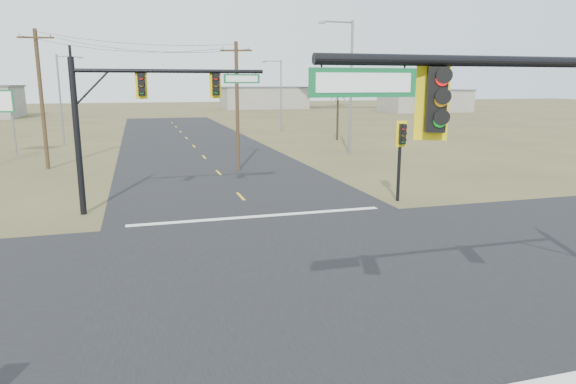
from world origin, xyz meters
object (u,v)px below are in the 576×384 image
object	(u,v)px
mast_arm_far	(141,102)
streetlight_b	(280,91)
utility_pole_far	(41,98)
streetlight_a	(348,80)
bare_tree_c	(338,90)
pedestal_signal_ne	(401,142)
utility_pole_near	(237,105)
streetlight_c	(62,95)

from	to	relation	value
mast_arm_far	streetlight_b	size ratio (longest dim) A/B	0.99
mast_arm_far	streetlight_b	distance (m)	43.15
utility_pole_far	streetlight_a	distance (m)	24.08
mast_arm_far	utility_pole_far	distance (m)	16.32
utility_pole_far	bare_tree_c	world-z (taller)	utility_pole_far
pedestal_signal_ne	utility_pole_near	size ratio (longest dim) A/B	0.48
streetlight_b	streetlight_c	size ratio (longest dim) A/B	1.02
streetlight_b	mast_arm_far	bearing A→B (deg)	-117.42
streetlight_a	streetlight_b	distance (m)	23.33
utility_pole_near	streetlight_c	distance (m)	24.28
streetlight_a	bare_tree_c	distance (m)	11.52
mast_arm_far	utility_pole_far	world-z (taller)	utility_pole_far
utility_pole_far	streetlight_b	world-z (taller)	utility_pole_far
streetlight_b	bare_tree_c	size ratio (longest dim) A/B	1.31
streetlight_a	mast_arm_far	bearing A→B (deg)	-112.45
pedestal_signal_ne	streetlight_c	distance (m)	37.86
streetlight_c	bare_tree_c	distance (m)	28.20
mast_arm_far	utility_pole_far	bearing A→B (deg)	111.25
mast_arm_far	streetlight_c	distance (m)	31.10
pedestal_signal_ne	streetlight_c	bearing A→B (deg)	131.21
pedestal_signal_ne	streetlight_b	world-z (taller)	streetlight_b
utility_pole_far	streetlight_a	xyz separation A→B (m)	(24.02, 1.20, 1.26)
utility_pole_far	streetlight_b	size ratio (longest dim) A/B	1.08
streetlight_a	streetlight_c	world-z (taller)	streetlight_a
streetlight_b	streetlight_a	bearing A→B (deg)	-93.97
mast_arm_far	streetlight_a	bearing A→B (deg)	39.99
mast_arm_far	streetlight_c	bearing A→B (deg)	100.57
mast_arm_far	bare_tree_c	bearing A→B (deg)	49.60
mast_arm_far	bare_tree_c	size ratio (longest dim) A/B	1.30
utility_pole_far	bare_tree_c	distance (m)	30.03
utility_pole_far	mast_arm_far	bearing A→B (deg)	-65.89
mast_arm_far	streetlight_a	world-z (taller)	streetlight_a
pedestal_signal_ne	utility_pole_near	world-z (taller)	utility_pole_near
utility_pole_far	streetlight_b	distance (m)	34.49
pedestal_signal_ne	streetlight_a	size ratio (longest dim) A/B	0.38
streetlight_b	streetlight_c	world-z (taller)	streetlight_b
utility_pole_far	pedestal_signal_ne	bearing A→B (deg)	-40.53
pedestal_signal_ne	streetlight_b	size ratio (longest dim) A/B	0.47
utility_pole_far	streetlight_a	size ratio (longest dim) A/B	0.87
streetlight_a	streetlight_c	distance (m)	28.39
bare_tree_c	utility_pole_near	bearing A→B (deg)	-130.29
streetlight_c	pedestal_signal_ne	bearing A→B (deg)	-43.35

